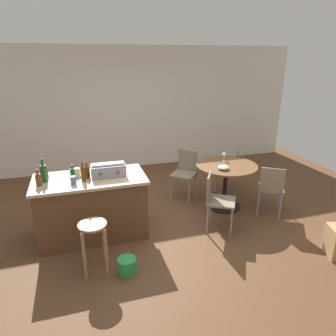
{
  "coord_description": "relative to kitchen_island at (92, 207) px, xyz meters",
  "views": [
    {
      "loc": [
        -1.13,
        -3.94,
        2.46
      ],
      "look_at": [
        0.17,
        0.35,
        0.83
      ],
      "focal_mm": 32.86,
      "sensor_mm": 36.0,
      "label": 1
    }
  ],
  "objects": [
    {
      "name": "folding_chair_near",
      "position": [
        2.79,
        -0.23,
        0.05
      ],
      "size": [
        0.56,
        0.56,
        0.85
      ],
      "color": "#7F705B",
      "rests_on": "ground_plane"
    },
    {
      "name": "dining_table",
      "position": [
        2.22,
        0.25,
        0.14
      ],
      "size": [
        1.02,
        1.02,
        0.77
      ],
      "color": "black",
      "rests_on": "ground_plane"
    },
    {
      "name": "cup_0",
      "position": [
        -0.21,
        -0.16,
        0.5
      ],
      "size": [
        0.11,
        0.07,
        0.11
      ],
      "color": "#4C7099",
      "rests_on": "kitchen_island"
    },
    {
      "name": "folding_chair_left",
      "position": [
        1.7,
        0.8,
        0.07
      ],
      "size": [
        0.56,
        0.56,
        0.88
      ],
      "color": "#7F705B",
      "rests_on": "ground_plane"
    },
    {
      "name": "bottle_2",
      "position": [
        -0.57,
        0.2,
        0.51
      ],
      "size": [
        0.07,
        0.07,
        0.18
      ],
      "color": "#603314",
      "rests_on": "kitchen_island"
    },
    {
      "name": "folding_chair_far",
      "position": [
        2.65,
        0.88,
        0.05
      ],
      "size": [
        0.54,
        0.54,
        0.85
      ],
      "color": "#7F705B",
      "rests_on": "ground_plane"
    },
    {
      "name": "cup_1",
      "position": [
        -0.15,
        0.14,
        0.5
      ],
      "size": [
        0.12,
        0.08,
        0.11
      ],
      "color": "white",
      "rests_on": "kitchen_island"
    },
    {
      "name": "wooden_stool",
      "position": [
        -0.04,
        -0.83,
        0.02
      ],
      "size": [
        0.34,
        0.34,
        0.64
      ],
      "color": "#A37A4C",
      "rests_on": "ground_plane"
    },
    {
      "name": "bottle_5",
      "position": [
        -0.58,
        0.03,
        0.57
      ],
      "size": [
        0.08,
        0.08,
        0.32
      ],
      "color": "#194C23",
      "rests_on": "kitchen_island"
    },
    {
      "name": "plastic_bucket",
      "position": [
        0.31,
        -0.99,
        -0.35
      ],
      "size": [
        0.23,
        0.23,
        0.19
      ],
      "primitive_type": "cylinder",
      "color": "green",
      "rests_on": "ground_plane"
    },
    {
      "name": "serving_bowl",
      "position": [
        2.07,
        0.06,
        0.36
      ],
      "size": [
        0.18,
        0.18,
        0.07
      ],
      "primitive_type": "ellipsoid",
      "color": "white",
      "rests_on": "dining_table"
    },
    {
      "name": "back_wall",
      "position": [
        1.03,
        2.82,
        0.9
      ],
      "size": [
        8.0,
        0.1,
        2.7
      ],
      "primitive_type": "cube",
      "color": "silver",
      "rests_on": "ground_plane"
    },
    {
      "name": "ground_plane",
      "position": [
        1.03,
        -0.13,
        -0.45
      ],
      "size": [
        8.8,
        8.8,
        0.0
      ],
      "primitive_type": "plane",
      "color": "brown"
    },
    {
      "name": "kitchen_island",
      "position": [
        0.0,
        0.0,
        0.0
      ],
      "size": [
        1.53,
        0.79,
        0.89
      ],
      "color": "brown",
      "rests_on": "ground_plane"
    },
    {
      "name": "toolbox",
      "position": [
        0.26,
        -0.01,
        0.53
      ],
      "size": [
        0.47,
        0.23,
        0.19
      ],
      "color": "gray",
      "rests_on": "kitchen_island"
    },
    {
      "name": "bottle_4",
      "position": [
        -0.03,
        0.02,
        0.52
      ],
      "size": [
        0.08,
        0.08,
        0.21
      ],
      "color": "#603314",
      "rests_on": "kitchen_island"
    },
    {
      "name": "wine_glass",
      "position": [
        2.27,
        0.46,
        0.43
      ],
      "size": [
        0.07,
        0.07,
        0.14
      ],
      "color": "silver",
      "rests_on": "dining_table"
    },
    {
      "name": "bottle_0",
      "position": [
        -0.08,
        -0.1,
        0.55
      ],
      "size": [
        0.06,
        0.06,
        0.27
      ],
      "color": "#603314",
      "rests_on": "kitchen_island"
    },
    {
      "name": "bottle_1",
      "position": [
        -0.64,
        -0.09,
        0.53
      ],
      "size": [
        0.07,
        0.07,
        0.22
      ],
      "color": "#603314",
      "rests_on": "kitchen_island"
    },
    {
      "name": "folding_chair_right",
      "position": [
        1.75,
        -0.39,
        0.07
      ],
      "size": [
        0.55,
        0.55,
        0.87
      ],
      "color": "#7F705B",
      "rests_on": "ground_plane"
    },
    {
      "name": "bottle_3",
      "position": [
        -0.22,
        0.03,
        0.52
      ],
      "size": [
        0.07,
        0.07,
        0.2
      ],
      "color": "#194C23",
      "rests_on": "kitchen_island"
    }
  ]
}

